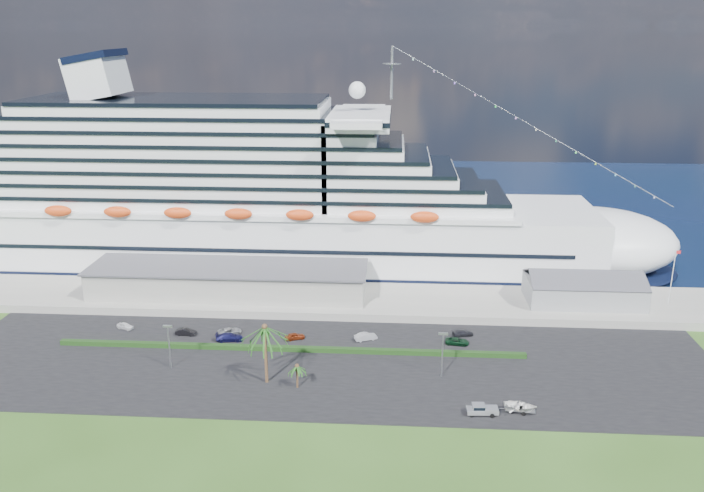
# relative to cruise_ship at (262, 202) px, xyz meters

# --- Properties ---
(ground) EXTENTS (420.00, 420.00, 0.00)m
(ground) POSITION_rel_cruise_ship_xyz_m (21.53, -64.00, -16.69)
(ground) COLOR #2C4B19
(ground) RESTS_ON ground
(asphalt_lot) EXTENTS (140.00, 38.00, 0.12)m
(asphalt_lot) POSITION_rel_cruise_ship_xyz_m (21.53, -53.00, -16.63)
(asphalt_lot) COLOR black
(asphalt_lot) RESTS_ON ground
(wharf) EXTENTS (240.00, 20.00, 1.80)m
(wharf) POSITION_rel_cruise_ship_xyz_m (21.53, -24.00, -15.79)
(wharf) COLOR gray
(wharf) RESTS_ON ground
(water) EXTENTS (420.00, 160.00, 0.02)m
(water) POSITION_rel_cruise_ship_xyz_m (21.53, 66.00, -16.68)
(water) COLOR black
(water) RESTS_ON ground
(cruise_ship) EXTENTS (191.00, 38.00, 54.00)m
(cruise_ship) POSITION_rel_cruise_ship_xyz_m (0.00, 0.00, 0.00)
(cruise_ship) COLOR silver
(cruise_ship) RESTS_ON ground
(terminal_building) EXTENTS (61.00, 15.00, 6.30)m
(terminal_building) POSITION_rel_cruise_ship_xyz_m (-3.47, -24.00, -11.68)
(terminal_building) COLOR gray
(terminal_building) RESTS_ON wharf
(port_shed) EXTENTS (24.00, 12.31, 7.37)m
(port_shed) POSITION_rel_cruise_ship_xyz_m (73.53, -24.00, -12.30)
(port_shed) COLOR gray
(port_shed) RESTS_ON wharf
(flagpole) EXTENTS (1.08, 0.16, 12.00)m
(flagpole) POSITION_rel_cruise_ship_xyz_m (91.57, -24.00, -8.43)
(flagpole) COLOR silver
(flagpole) RESTS_ON wharf
(hedge) EXTENTS (88.00, 1.10, 0.90)m
(hedge) POSITION_rel_cruise_ship_xyz_m (13.53, -48.00, -16.12)
(hedge) COLOR black
(hedge) RESTS_ON asphalt_lot
(lamp_post_left) EXTENTS (1.60, 0.35, 8.27)m
(lamp_post_left) POSITION_rel_cruise_ship_xyz_m (-6.47, -56.00, -11.35)
(lamp_post_left) COLOR gray
(lamp_post_left) RESTS_ON asphalt_lot
(lamp_post_right) EXTENTS (1.60, 0.35, 8.27)m
(lamp_post_right) POSITION_rel_cruise_ship_xyz_m (41.53, -56.00, -11.35)
(lamp_post_right) COLOR gray
(lamp_post_right) RESTS_ON asphalt_lot
(palm_tall) EXTENTS (8.82, 8.82, 11.13)m
(palm_tall) POSITION_rel_cruise_ship_xyz_m (11.53, -60.00, -7.49)
(palm_tall) COLOR #47301E
(palm_tall) RESTS_ON ground
(palm_short) EXTENTS (3.53, 3.53, 4.56)m
(palm_short) POSITION_rel_cruise_ship_xyz_m (17.03, -61.50, -13.03)
(palm_short) COLOR #47301E
(palm_short) RESTS_ON ground
(parked_car_0) EXTENTS (3.89, 2.66, 1.23)m
(parked_car_0) POSITION_rel_cruise_ship_xyz_m (-20.88, -40.35, -15.96)
(parked_car_0) COLOR white
(parked_car_0) RESTS_ON asphalt_lot
(parked_car_1) EXTENTS (4.14, 1.64, 1.34)m
(parked_car_1) POSITION_rel_cruise_ship_xyz_m (-7.83, -42.42, -15.91)
(parked_car_1) COLOR black
(parked_car_1) RESTS_ON asphalt_lot
(parked_car_2) EXTENTS (5.15, 3.88, 1.30)m
(parked_car_2) POSITION_rel_cruise_ship_xyz_m (0.71, -41.55, -15.93)
(parked_car_2) COLOR gray
(parked_car_2) RESTS_ON asphalt_lot
(parked_car_3) EXTENTS (5.47, 2.83, 1.52)m
(parked_car_3) POSITION_rel_cruise_ship_xyz_m (1.35, -44.40, -15.82)
(parked_car_3) COLOR #121240
(parked_car_3) RESTS_ON asphalt_lot
(parked_car_4) EXTENTS (4.19, 2.90, 1.32)m
(parked_car_4) POSITION_rel_cruise_ship_xyz_m (13.92, -42.99, -15.91)
(parked_car_4) COLOR maroon
(parked_car_4) RESTS_ON asphalt_lot
(parked_car_5) EXTENTS (4.68, 3.11, 1.46)m
(parked_car_5) POSITION_rel_cruise_ship_xyz_m (27.72, -42.42, -15.85)
(parked_car_5) COLOR #B7B7BE
(parked_car_5) RESTS_ON asphalt_lot
(parked_car_6) EXTENTS (4.77, 2.68, 1.26)m
(parked_car_6) POSITION_rel_cruise_ship_xyz_m (45.27, -43.17, -15.95)
(parked_car_6) COLOR black
(parked_car_6) RESTS_ON asphalt_lot
(parked_car_7) EXTENTS (4.53, 2.76, 1.23)m
(parked_car_7) POSITION_rel_cruise_ship_xyz_m (46.71, -39.28, -15.96)
(parked_car_7) COLOR black
(parked_car_7) RESTS_ON asphalt_lot
(pickup_truck) EXTENTS (5.04, 2.10, 1.75)m
(pickup_truck) POSITION_rel_cruise_ship_xyz_m (47.08, -68.06, -15.62)
(pickup_truck) COLOR black
(pickup_truck) RESTS_ON asphalt_lot
(boat_trailer) EXTENTS (6.01, 4.25, 1.69)m
(boat_trailer) POSITION_rel_cruise_ship_xyz_m (53.20, -67.06, -15.46)
(boat_trailer) COLOR gray
(boat_trailer) RESTS_ON asphalt_lot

